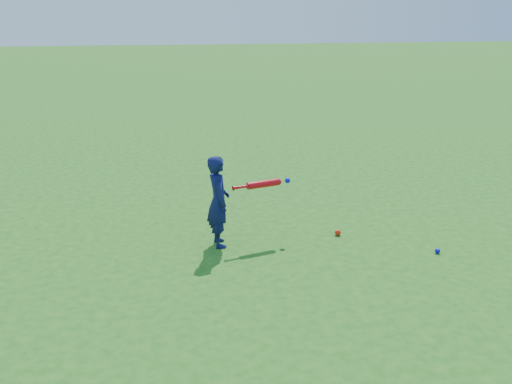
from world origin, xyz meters
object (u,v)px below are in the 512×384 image
at_px(ground_ball_red, 338,233).
at_px(bat_swing, 265,184).
at_px(ground_ball_blue, 438,251).
at_px(child, 218,201).

relative_size(ground_ball_red, bat_swing, 0.10).
height_order(ground_ball_red, bat_swing, bat_swing).
height_order(ground_ball_red, ground_ball_blue, ground_ball_red).
relative_size(ground_ball_blue, bat_swing, 0.08).
bearing_deg(child, ground_ball_red, -93.90).
relative_size(child, bat_swing, 1.48).
bearing_deg(ground_ball_red, child, -178.78).
height_order(child, ground_ball_blue, child).
distance_m(child, bat_swing, 0.63).
height_order(child, bat_swing, child).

